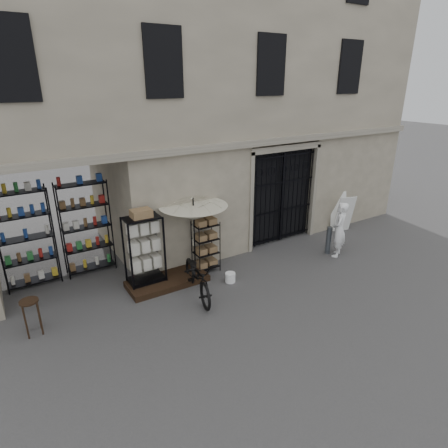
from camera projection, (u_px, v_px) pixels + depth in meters
ground at (280, 284)px, 9.48m from camera, size 80.00×80.00×0.00m
main_building at (200, 92)px, 11.02m from camera, size 14.00×4.00×9.00m
shop_recess at (62, 230)px, 8.93m from camera, size 3.00×1.70×3.00m
shop_shelving at (57, 233)px, 9.39m from camera, size 2.70×0.50×2.50m
iron_gate at (279, 195)px, 11.60m from camera, size 2.50×0.21×3.00m
step_platform at (167, 281)px, 9.49m from camera, size 2.00×0.90×0.15m
display_cabinet at (145, 253)px, 9.09m from camera, size 0.94×0.70×1.83m
wire_rack at (206, 247)px, 9.94m from camera, size 0.70×0.57×1.41m
market_umbrella at (193, 209)px, 9.46m from camera, size 1.81×1.84×2.50m
white_bucket at (230, 277)px, 9.56m from camera, size 0.31×0.31×0.25m
bicycle at (198, 295)px, 9.03m from camera, size 0.86×1.13×1.93m
wooden_stool at (32, 316)px, 7.51m from camera, size 0.48×0.48×0.77m
steel_bollard at (329, 240)px, 11.06m from camera, size 0.16×0.16×0.83m
shopkeeper at (336, 255)px, 11.06m from camera, size 1.41×1.68×0.39m
easel_sign at (341, 212)px, 12.68m from camera, size 0.78×0.84×1.26m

